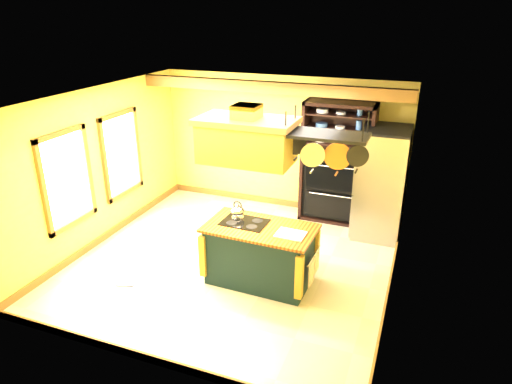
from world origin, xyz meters
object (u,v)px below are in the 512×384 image
Objects in this scene: pot_rack at (326,142)px; kitchen_island at (260,254)px; range_hood at (247,139)px; hutch at (336,176)px; refrigerator at (380,185)px.

kitchen_island is at bearing -179.87° from pot_rack.
kitchen_island is 2.04m from pot_rack.
hutch is (0.79, 2.63, -1.34)m from range_hood.
pot_rack is 0.58× the size of refrigerator.
kitchen_island is 0.71× the size of hutch.
refrigerator is at bearing 59.41° from kitchen_island.
kitchen_island is at bearing -122.54° from refrigerator.
range_hood reaches higher than hutch.
range_hood is at bearing -106.79° from hutch.
range_hood reaches higher than kitchen_island.
refrigerator is (1.65, 2.28, -1.28)m from range_hood.
pot_rack is 3.00m from hutch.
refrigerator is at bearing 54.08° from range_hood.
hutch is (-0.86, 0.35, -0.06)m from refrigerator.
range_hood is 0.69× the size of refrigerator.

